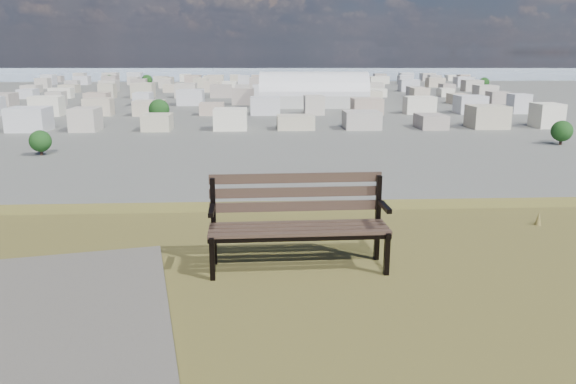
{
  "coord_description": "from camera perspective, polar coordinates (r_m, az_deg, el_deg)",
  "views": [
    {
      "loc": [
        -1.09,
        -3.35,
        27.1
      ],
      "look_at": [
        -0.71,
        3.88,
        25.3
      ],
      "focal_mm": 35.0,
      "sensor_mm": 36.0,
      "label": 1
    }
  ],
  "objects": [
    {
      "name": "arena",
      "position": [
        292.19,
        2.6,
        9.73
      ],
      "size": [
        56.1,
        26.02,
        23.21
      ],
      "rotation": [
        0.0,
        0.0,
        -0.05
      ],
      "color": "#B9B9B4",
      "rests_on": "ground"
    },
    {
      "name": "city_trees",
      "position": [
        324.11,
        -7.59,
        9.93
      ],
      "size": [
        406.52,
        387.2,
        9.98
      ],
      "color": "black",
      "rests_on": "ground"
    },
    {
      "name": "city_blocks",
      "position": [
        398.5,
        -2.9,
        10.57
      ],
      "size": [
        395.0,
        361.0,
        7.0
      ],
      "color": "#BCB2A5",
      "rests_on": "ground"
    },
    {
      "name": "bay_water",
      "position": [
        903.76,
        -3.01,
        12.25
      ],
      "size": [
        2400.0,
        700.0,
        0.12
      ],
      "primitive_type": "cube",
      "color": "#96AABE",
      "rests_on": "ground"
    },
    {
      "name": "park_bench",
      "position": [
        5.58,
        1.0,
        -2.54
      ],
      "size": [
        1.77,
        0.61,
        0.92
      ],
      "rotation": [
        0.0,
        0.0,
        0.03
      ],
      "color": "#3D2B23",
      "rests_on": "hilltop_mesa"
    },
    {
      "name": "far_hills",
      "position": [
        1407.55,
        -5.61,
        13.86
      ],
      "size": [
        2050.0,
        340.0,
        60.0
      ],
      "color": "#8999AB",
      "rests_on": "ground"
    }
  ]
}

